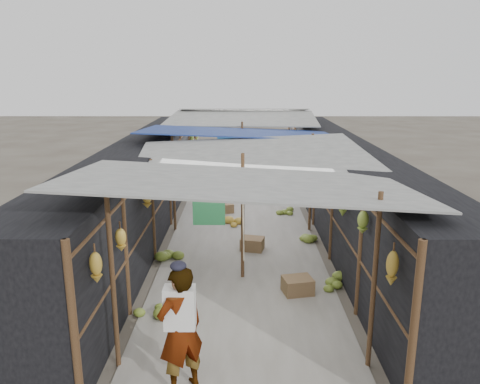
{
  "coord_description": "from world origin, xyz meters",
  "views": [
    {
      "loc": [
        -0.03,
        -5.92,
        4.11
      ],
      "look_at": [
        -0.06,
        5.25,
        1.25
      ],
      "focal_mm": 35.0,
      "sensor_mm": 36.0,
      "label": 1
    }
  ],
  "objects_px": {
    "black_basin": "(270,185)",
    "vendor_elderly": "(181,330)",
    "vendor_seated": "(293,185)",
    "crate_near": "(252,244)",
    "shopper_blue": "(217,182)"
  },
  "relations": [
    {
      "from": "shopper_blue",
      "to": "crate_near",
      "type": "bearing_deg",
      "value": -73.89
    },
    {
      "from": "vendor_elderly",
      "to": "shopper_blue",
      "type": "relative_size",
      "value": 1.14
    },
    {
      "from": "vendor_seated",
      "to": "crate_near",
      "type": "bearing_deg",
      "value": -46.16
    },
    {
      "from": "shopper_blue",
      "to": "vendor_seated",
      "type": "xyz_separation_m",
      "value": [
        2.5,
        0.74,
        -0.27
      ]
    },
    {
      "from": "shopper_blue",
      "to": "vendor_seated",
      "type": "distance_m",
      "value": 2.62
    },
    {
      "from": "crate_near",
      "to": "vendor_elderly",
      "type": "xyz_separation_m",
      "value": [
        -1.05,
        -5.02,
        0.72
      ]
    },
    {
      "from": "black_basin",
      "to": "crate_near",
      "type": "bearing_deg",
      "value": -97.31
    },
    {
      "from": "crate_near",
      "to": "vendor_elderly",
      "type": "relative_size",
      "value": 0.3
    },
    {
      "from": "crate_near",
      "to": "shopper_blue",
      "type": "xyz_separation_m",
      "value": [
        -1.04,
        3.92,
        0.62
      ]
    },
    {
      "from": "black_basin",
      "to": "vendor_elderly",
      "type": "height_order",
      "value": "vendor_elderly"
    },
    {
      "from": "black_basin",
      "to": "vendor_seated",
      "type": "bearing_deg",
      "value": -68.46
    },
    {
      "from": "black_basin",
      "to": "vendor_elderly",
      "type": "bearing_deg",
      "value": -99.33
    },
    {
      "from": "black_basin",
      "to": "vendor_seated",
      "type": "height_order",
      "value": "vendor_seated"
    },
    {
      "from": "crate_near",
      "to": "shopper_blue",
      "type": "bearing_deg",
      "value": 118.74
    },
    {
      "from": "vendor_elderly",
      "to": "vendor_seated",
      "type": "height_order",
      "value": "vendor_elderly"
    }
  ]
}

